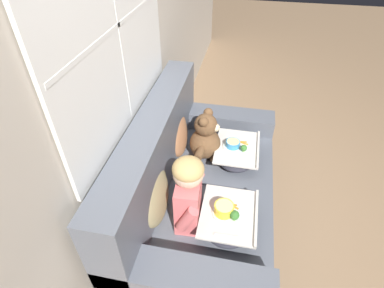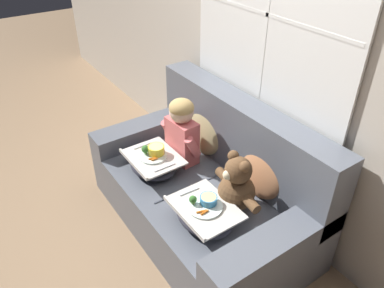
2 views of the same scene
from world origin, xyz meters
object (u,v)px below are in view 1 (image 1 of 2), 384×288
couch (195,190)px  lap_tray_teddy (237,152)px  throw_pillow_behind_teddy (177,132)px  throw_pillow_behind_child (154,194)px  child_figure (189,190)px  lap_tray_child (228,218)px  teddy_bear (206,138)px

couch → lap_tray_teddy: couch is taller
couch → throw_pillow_behind_teddy: size_ratio=4.25×
throw_pillow_behind_child → child_figure: 0.24m
couch → child_figure: bearing=-177.0°
throw_pillow_behind_child → lap_tray_child: size_ratio=1.03×
child_figure → lap_tray_teddy: (0.65, -0.26, -0.22)m
throw_pillow_behind_teddy → child_figure: size_ratio=0.78×
teddy_bear → lap_tray_teddy: bearing=-90.1°
throw_pillow_behind_teddy → couch: bearing=-147.4°
couch → lap_tray_teddy: 0.45m
couch → lap_tray_child: bearing=-140.1°
teddy_bear → throw_pillow_behind_child: bearing=160.5°
child_figure → lap_tray_child: (-0.00, -0.26, -0.22)m
teddy_bear → lap_tray_child: 0.71m
throw_pillow_behind_child → child_figure: child_figure is taller
lap_tray_child → lap_tray_teddy: size_ratio=0.96×
lap_tray_child → lap_tray_teddy: 0.66m
couch → throw_pillow_behind_teddy: (0.33, 0.21, 0.28)m
throw_pillow_behind_child → throw_pillow_behind_teddy: size_ratio=1.07×
couch → child_figure: (-0.33, -0.02, 0.37)m
child_figure → lap_tray_teddy: size_ratio=1.18×
throw_pillow_behind_teddy → teddy_bear: (-0.00, -0.23, -0.03)m
child_figure → teddy_bear: child_figure is taller
lap_tray_teddy → teddy_bear: bearing=89.9°
teddy_bear → lap_tray_teddy: (-0.00, -0.25, -0.10)m
couch → lap_tray_child: couch is taller
child_figure → lap_tray_child: size_ratio=1.23×
lap_tray_child → lap_tray_teddy: lap_tray_child is taller
throw_pillow_behind_teddy → child_figure: bearing=-160.9°
throw_pillow_behind_teddy → lap_tray_teddy: size_ratio=0.92×
lap_tray_child → lap_tray_teddy: bearing=-0.0°
throw_pillow_behind_child → child_figure: bearing=-90.0°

